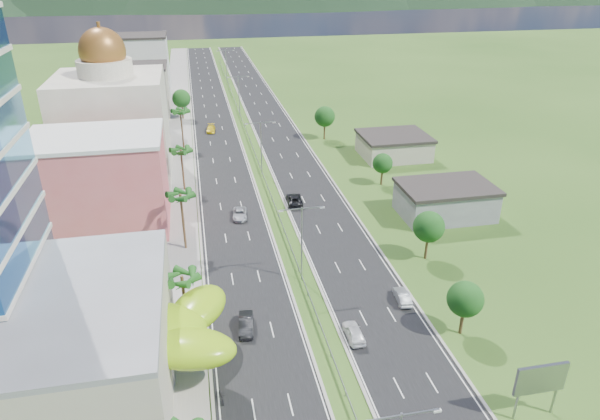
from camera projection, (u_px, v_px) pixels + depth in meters
ground at (318, 324)px, 64.55m from camera, size 500.00×500.00×0.00m
road_left at (214, 122)px, 142.82m from camera, size 11.00×260.00×0.04m
road_right at (269, 119)px, 145.52m from camera, size 11.00×260.00×0.04m
sidewalk_left at (178, 124)px, 141.10m from camera, size 7.00×260.00×0.12m
median_guardrail at (249, 139)px, 127.98m from camera, size 0.10×216.06×0.76m
streetlight_median_b at (302, 236)px, 70.50m from camera, size 6.04×0.25×11.00m
streetlight_median_c at (261, 143)px, 105.89m from camera, size 6.04×0.25×11.00m
streetlight_median_d at (239, 92)px, 145.70m from camera, size 6.04×0.25×11.00m
streetlight_median_e at (226, 62)px, 185.51m from camera, size 6.04×0.25×11.00m
mall_podium at (8, 357)px, 51.12m from camera, size 30.00×24.00×11.00m
lime_canopy at (140, 332)px, 55.27m from camera, size 18.00×15.00×7.40m
pink_shophouse at (101, 184)px, 84.60m from camera, size 20.00×15.00×15.00m
domed_building at (113, 121)px, 103.29m from camera, size 20.00×20.00×28.70m
midrise_grey at (131, 106)px, 127.03m from camera, size 16.00×15.00×16.00m
midrise_beige at (138, 91)px, 147.14m from camera, size 16.00×15.00×13.00m
midrise_white at (142, 67)px, 166.42m from camera, size 16.00×15.00×18.00m
billboard at (541, 380)px, 49.79m from camera, size 5.20×0.35×6.20m
shed_near at (445, 202)px, 90.63m from camera, size 15.00×10.00×5.00m
shed_far at (394, 147)px, 117.67m from camera, size 14.00×12.00×4.40m
palm_tree_b at (182, 280)px, 60.50m from camera, size 3.60×3.60×8.10m
palm_tree_c at (181, 197)px, 77.57m from camera, size 3.60×3.60×9.60m
palm_tree_d at (181, 152)px, 98.34m from camera, size 3.60×3.60×8.60m
palm_tree_e at (180, 113)px, 120.12m from camera, size 3.60×3.60×9.40m
leafy_tree_lfar at (181, 99)px, 143.42m from camera, size 4.90×4.90×8.05m
leafy_tree_ra at (465, 299)px, 60.96m from camera, size 4.20×4.20×6.90m
leafy_tree_rb at (429, 227)px, 76.36m from camera, size 4.55×4.55×7.47m
leafy_tree_rc at (383, 163)px, 102.02m from camera, size 3.85×3.85×6.33m
leafy_tree_rd at (325, 117)px, 127.32m from camera, size 4.90×4.90×8.05m
mountain_ridge at (268, 6)px, 473.47m from camera, size 860.00×140.00×90.00m
car_dark_left at (246, 324)px, 63.18m from camera, size 2.17×4.91×1.57m
car_silver_mid_left at (240, 214)px, 90.41m from camera, size 2.81×5.20×1.38m
car_yellow_far_left at (211, 129)px, 134.78m from camera, size 2.51×5.26×1.48m
car_white_near_right at (354, 332)px, 61.83m from camera, size 1.88×4.60×1.56m
car_silver_right at (402, 296)px, 68.46m from camera, size 1.94×4.48×1.43m
car_dark_far_right at (294, 199)px, 95.54m from camera, size 3.05×5.86×1.58m
motorcycle at (221, 395)px, 53.16m from camera, size 0.94×2.15×1.33m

